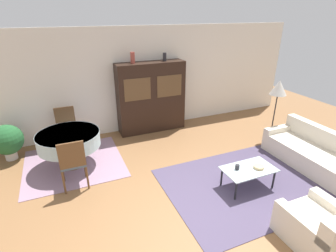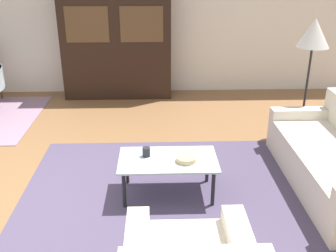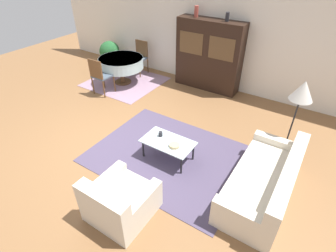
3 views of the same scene
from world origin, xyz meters
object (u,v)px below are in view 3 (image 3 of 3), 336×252
at_px(dining_chair_far, 140,55).
at_px(potted_plant, 110,52).
at_px(vase_tall, 196,11).
at_px(cup, 161,134).
at_px(dining_chair_near, 100,74).
at_px(floor_lamp, 302,94).
at_px(coffee_table, 168,143).
at_px(dining_table, 121,63).
at_px(armchair, 120,202).
at_px(bowl, 174,145).
at_px(display_cabinet, 209,56).
at_px(couch, 265,183).
at_px(vase_short, 227,17).

height_order(dining_chair_far, potted_plant, dining_chair_far).
bearing_deg(vase_tall, cup, -72.35).
height_order(dining_chair_near, floor_lamp, floor_lamp).
relative_size(coffee_table, dining_table, 0.77).
distance_m(armchair, bowl, 1.41).
relative_size(display_cabinet, floor_lamp, 1.20).
bearing_deg(vase_tall, bowl, -66.93).
bearing_deg(vase_tall, couch, -45.77).
relative_size(armchair, dining_chair_far, 0.90).
xyz_separation_m(armchair, coffee_table, (-0.10, 1.45, 0.09)).
relative_size(couch, display_cabinet, 1.07).
bearing_deg(potted_plant, coffee_table, -34.65).
bearing_deg(dining_chair_far, potted_plant, 1.93).
bearing_deg(vase_short, potted_plant, -175.92).
xyz_separation_m(floor_lamp, cup, (-2.03, -1.29, -0.86)).
xyz_separation_m(dining_chair_near, vase_short, (2.57, 1.93, 1.38)).
height_order(cup, vase_tall, vase_tall).
bearing_deg(couch, dining_chair_near, 76.58).
height_order(armchair, dining_table, dining_table).
xyz_separation_m(cup, vase_short, (-0.14, 3.08, 1.50)).
height_order(dining_chair_near, dining_chair_far, same).
bearing_deg(dining_chair_far, coffee_table, 135.13).
distance_m(coffee_table, potted_plant, 5.05).
height_order(couch, cup, couch).
xyz_separation_m(display_cabinet, potted_plant, (-3.41, -0.27, -0.47)).
bearing_deg(display_cabinet, coffee_table, -76.66).
bearing_deg(dining_chair_far, couch, 149.08).
bearing_deg(coffee_table, floor_lamp, 36.76).
xyz_separation_m(display_cabinet, floor_lamp, (2.56, -1.79, 0.39)).
relative_size(coffee_table, dining_chair_far, 0.97).
bearing_deg(couch, vase_short, 34.96).
distance_m(armchair, cup, 1.56).
relative_size(dining_chair_far, vase_short, 4.74).
height_order(armchair, coffee_table, armchair).
bearing_deg(display_cabinet, cup, -80.16).
bearing_deg(potted_plant, bowl, -34.08).
distance_m(dining_chair_near, vase_short, 3.50).
height_order(armchair, dining_chair_near, dining_chair_near).
height_order(coffee_table, dining_table, dining_table).
xyz_separation_m(couch, display_cabinet, (-2.52, 3.05, 0.65)).
bearing_deg(vase_short, couch, -55.04).
bearing_deg(dining_table, vase_tall, 31.81).
xyz_separation_m(vase_tall, vase_short, (0.84, 0.00, -0.03)).
relative_size(couch, vase_tall, 7.39).
bearing_deg(display_cabinet, dining_chair_far, -174.02).
relative_size(dining_chair_far, vase_tall, 3.68).
height_order(vase_tall, potted_plant, vase_tall).
bearing_deg(potted_plant, dining_chair_near, -53.41).
bearing_deg(floor_lamp, coffee_table, -143.24).
relative_size(dining_chair_near, bowl, 5.16).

